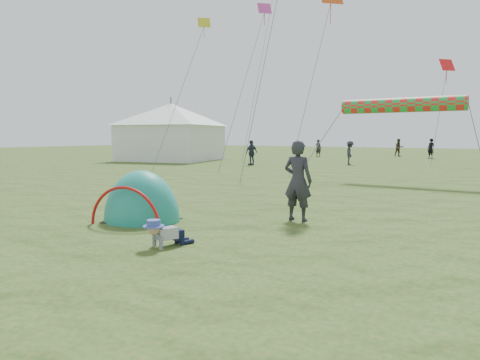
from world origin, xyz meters
The scene contains 15 objects.
ground centered at (0.00, 0.00, 0.00)m, with size 140.00×140.00×0.00m, color #214914.
crawling_toddler centered at (0.37, -0.31, 0.27)m, with size 0.48×0.69×0.53m, color black, non-canonical shape.
popup_tent centered at (-1.73, 1.15, 0.00)m, with size 1.85×1.52×2.39m, color #13895E.
standing_adult centered at (1.32, 3.20, 0.95)m, with size 0.69×0.45×1.90m, color #2A2A32.
event_marquee centered at (-18.61, 20.67, 2.50)m, with size 7.27×7.27×5.00m, color white, non-canonical shape.
crowd_person_1 centered at (-4.40, 37.77, 0.86)m, with size 0.84×0.65×1.73m, color #413428.
crowd_person_3 centered at (-16.30, 22.96, 0.79)m, with size 1.03×0.59×1.59m, color black.
crowd_person_6 centered at (-10.79, 32.91, 0.83)m, with size 0.61×0.40×1.66m, color #232326.
crowd_person_8 centered at (-9.81, 19.08, 0.86)m, with size 1.00×0.42×1.71m, color #293145.
crowd_person_9 centered at (-4.40, 23.47, 0.82)m, with size 1.07×0.61×1.65m, color #272832.
crowd_person_12 centered at (-1.05, 35.08, 0.89)m, with size 0.65×0.43×1.78m, color black.
rainbow_tube_kite centered at (1.19, 13.68, 3.33)m, with size 0.64×0.64×5.16m, color red.
diamond_kite_0 centered at (0.77, 29.09, 7.17)m, with size 1.06×1.06×0.00m, color red.
diamond_kite_5 centered at (-8.30, 18.14, 9.96)m, with size 0.86×0.86×0.00m, color #D8419C.
diamond_kite_8 centered at (-12.36, 17.18, 9.46)m, with size 0.82×0.82×0.00m, color yellow.
Camera 1 is at (5.67, -5.87, 2.00)m, focal length 32.00 mm.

